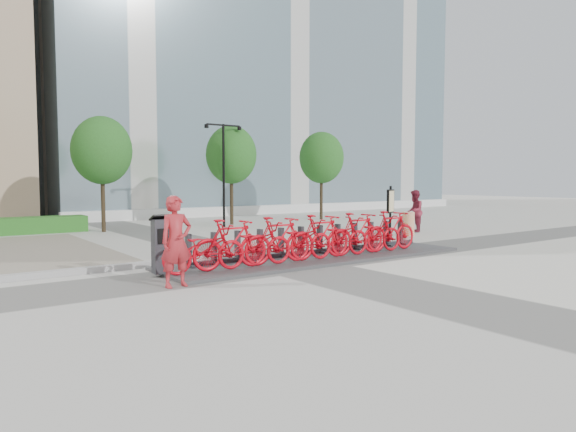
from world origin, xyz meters
TOP-DOWN VIEW (x-y plane):
  - ground at (0.00, 0.00)m, footprint 120.00×120.00m
  - glass_building at (14.00, 26.00)m, footprint 32.00×16.00m
  - hedge_b at (-5.00, 13.20)m, footprint 6.00×1.20m
  - tree_1 at (-1.50, 12.00)m, footprint 2.60×2.60m
  - tree_2 at (5.00, 12.00)m, footprint 2.60×2.60m
  - tree_3 at (11.00, 12.00)m, footprint 2.60×2.60m
  - streetlamp at (4.00, 11.00)m, footprint 2.00×0.20m
  - dock_pad at (1.30, 0.30)m, footprint 9.60×2.40m
  - dock_rail_posts at (1.36, 0.77)m, footprint 8.02×0.50m
  - bike_0 at (-2.60, -0.05)m, footprint 2.16×0.75m
  - bike_1 at (-1.88, -0.05)m, footprint 2.09×0.59m
  - bike_2 at (-1.16, -0.05)m, footprint 2.16×0.75m
  - bike_3 at (-0.44, -0.05)m, footprint 2.09×0.59m
  - bike_4 at (0.28, -0.05)m, footprint 2.16×0.75m
  - bike_5 at (1.00, -0.05)m, footprint 2.09×0.59m
  - bike_6 at (1.72, -0.05)m, footprint 2.16×0.75m
  - bike_7 at (2.44, -0.05)m, footprint 2.09×0.59m
  - bike_8 at (3.16, -0.05)m, footprint 2.16×0.75m
  - bike_9 at (3.88, -0.05)m, footprint 2.09×0.59m
  - kiosk at (-3.52, 0.42)m, footprint 0.45×0.38m
  - worker_red at (-3.69, -0.90)m, footprint 0.75×0.52m
  - pedestrian at (9.60, 3.86)m, footprint 1.15×1.10m
  - construction_barrel at (8.32, 3.10)m, footprint 0.58×0.58m
  - map_sign at (7.15, 3.01)m, footprint 0.65×0.37m

SIDE VIEW (x-z plane):
  - ground at x=0.00m, z-range 0.00..0.00m
  - dock_pad at x=1.30m, z-range 0.00..0.08m
  - hedge_b at x=-5.00m, z-range 0.00..0.70m
  - construction_barrel at x=8.32m, z-range 0.00..0.97m
  - dock_rail_posts at x=1.36m, z-range 0.08..0.93m
  - bike_0 at x=-2.60m, z-range 0.08..1.21m
  - bike_2 at x=-1.16m, z-range 0.08..1.21m
  - bike_4 at x=0.28m, z-range 0.08..1.21m
  - bike_6 at x=1.72m, z-range 0.08..1.21m
  - bike_8 at x=3.16m, z-range 0.08..1.21m
  - bike_1 at x=-1.88m, z-range 0.08..1.34m
  - bike_3 at x=-0.44m, z-range 0.08..1.34m
  - bike_5 at x=1.00m, z-range 0.08..1.34m
  - bike_7 at x=2.44m, z-range 0.08..1.34m
  - bike_9 at x=3.88m, z-range 0.08..1.34m
  - kiosk at x=-3.52m, z-range 0.05..1.47m
  - pedestrian at x=9.60m, z-range 0.00..1.86m
  - worker_red at x=-3.69m, z-range 0.00..1.96m
  - map_sign at x=7.15m, z-range 0.33..2.40m
  - streetlamp at x=4.00m, z-range 0.63..5.63m
  - tree_1 at x=-1.50m, z-range 1.04..6.14m
  - tree_2 at x=5.00m, z-range 1.04..6.14m
  - tree_3 at x=11.00m, z-range 1.04..6.14m
  - glass_building at x=14.00m, z-range 0.00..24.00m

